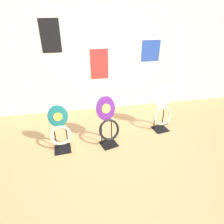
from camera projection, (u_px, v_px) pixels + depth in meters
name	position (u px, v px, depth m)	size (l,w,h in m)	color
ground_plane	(116.00, 169.00, 3.09)	(14.00, 14.00, 0.00)	tan
wall_back	(97.00, 53.00, 4.22)	(8.00, 0.07, 2.60)	silver
toilet_seat_display_white_plain	(163.00, 111.00, 3.83)	(0.40, 0.32, 0.94)	black
toilet_seat_display_teal_sax	(60.00, 131.00, 3.29)	(0.36, 0.30, 0.85)	black
toilet_seat_display_purple_note	(108.00, 123.00, 3.43)	(0.43, 0.39, 0.90)	black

